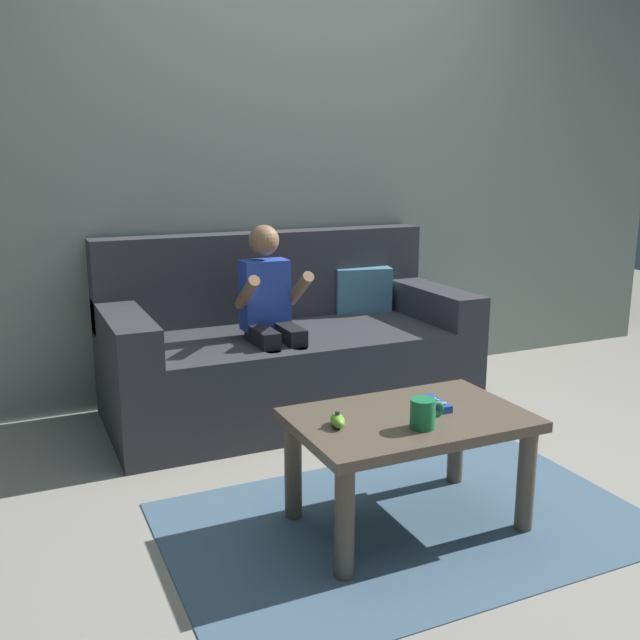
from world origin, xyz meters
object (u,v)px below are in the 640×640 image
couch (287,351)px  coffee_mug (423,413)px  coffee_table (409,435)px  person_seated_on_couch (271,314)px  nunchuk_lime (337,420)px  game_remote_blue_near_edge (437,404)px

couch → coffee_mug: (-0.08, -1.34, 0.14)m
coffee_table → person_seated_on_couch: bearing=95.0°
person_seated_on_couch → nunchuk_lime: bearing=-99.3°
couch → nunchuk_lime: couch is taller
couch → game_remote_blue_near_edge: 1.20m
game_remote_blue_near_edge → coffee_mug: 0.21m
coffee_table → coffee_mug: coffee_mug is taller
couch → coffee_table: bearing=-92.6°
person_seated_on_couch → nunchuk_lime: 1.06m
coffee_table → game_remote_blue_near_edge: bearing=11.6°
nunchuk_lime → coffee_mug: (0.24, -0.12, 0.03)m
person_seated_on_couch → nunchuk_lime: size_ratio=9.42×
couch → person_seated_on_couch: 0.33m
person_seated_on_couch → nunchuk_lime: (-0.17, -1.04, -0.12)m
game_remote_blue_near_edge → coffee_mug: coffee_mug is taller
person_seated_on_couch → coffee_mug: 1.16m
person_seated_on_couch → game_remote_blue_near_edge: size_ratio=6.56×
game_remote_blue_near_edge → nunchuk_lime: nunchuk_lime is taller
coffee_table → nunchuk_lime: 0.28m
game_remote_blue_near_edge → coffee_table: bearing=-168.4°
coffee_table → coffee_mug: (-0.02, -0.11, 0.12)m
person_seated_on_couch → coffee_table: (0.09, -1.04, -0.21)m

